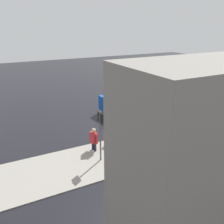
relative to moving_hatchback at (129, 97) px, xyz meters
The scene contains 8 objects.
ground_plane 1.58m from the moving_hatchback, 55.76° to the left, with size 60.00×60.00×0.00m, color black.
kerb_strip 5.34m from the moving_hatchback, 82.57° to the left, with size 24.00×3.20×0.04m, color gray.
moving_hatchback is the anchor object (origin of this frame).
fire_hydrant 5.55m from the moving_hatchback, 48.11° to the left, with size 0.42×0.31×0.80m.
pedestrian 6.37m from the moving_hatchback, 42.71° to the left, with size 0.31×0.56×1.22m.
metal_railing 7.16m from the moving_hatchback, 95.26° to the left, with size 8.03×0.04×1.05m.
sign_post 7.18m from the moving_hatchback, 48.01° to the left, with size 0.07×0.44×2.40m.
puddle_patch 1.03m from the moving_hatchback, 30.76° to the left, with size 3.91×3.91×0.01m, color black.
Camera 1 is at (8.41, 13.56, 6.03)m, focal length 40.00 mm.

